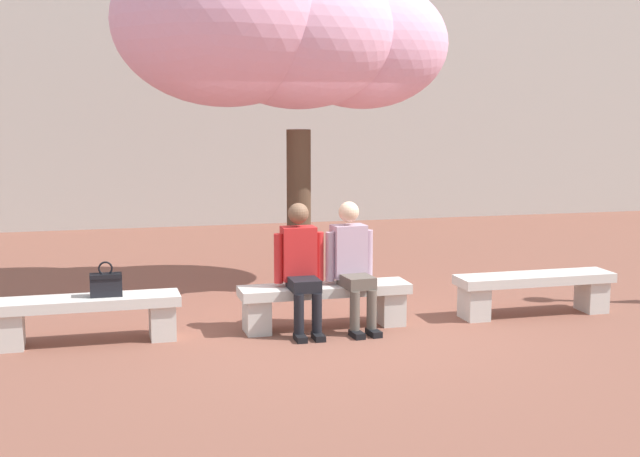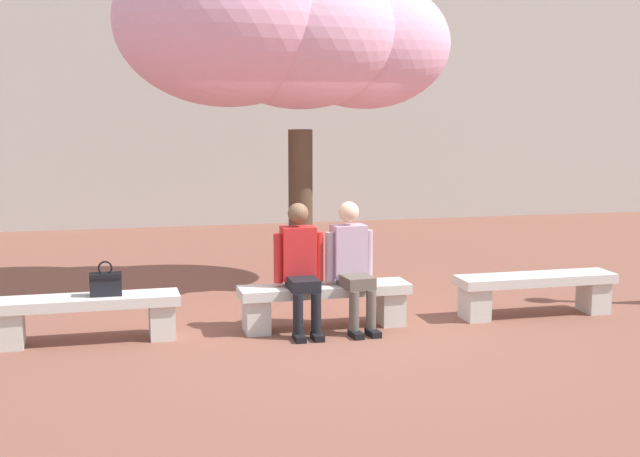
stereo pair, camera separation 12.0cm
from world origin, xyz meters
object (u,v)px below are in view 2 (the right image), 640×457
object	(u,v)px
stone_bench_near_west	(324,299)
person_seated_left	(300,263)
stone_bench_west_end	(87,312)
person_seated_right	(352,261)
handbag	(106,282)
stone_bench_center	(536,288)
cherry_tree_main	(281,31)

from	to	relation	value
stone_bench_near_west	person_seated_left	size ratio (longest dim) A/B	1.36
stone_bench_west_end	person_seated_left	xyz separation A→B (m)	(2.07, -0.05, 0.40)
stone_bench_west_end	person_seated_right	size ratio (longest dim) A/B	1.36
stone_bench_west_end	handbag	distance (m)	0.33
stone_bench_center	person_seated_right	distance (m)	2.11
person_seated_left	person_seated_right	distance (m)	0.53
cherry_tree_main	stone_bench_center	bearing A→B (deg)	-36.63
stone_bench_west_end	stone_bench_center	size ratio (longest dim) A/B	1.00
stone_bench_near_west	handbag	distance (m)	2.17
stone_bench_near_west	person_seated_right	xyz separation A→B (m)	(0.27, -0.05, 0.40)
person_seated_right	handbag	world-z (taller)	person_seated_right
stone_bench_center	stone_bench_west_end	bearing A→B (deg)	180.00
stone_bench_near_west	cherry_tree_main	xyz separation A→B (m)	(-0.10, 1.81, 2.80)
person_seated_right	cherry_tree_main	size ratio (longest dim) A/B	0.31
person_seated_left	handbag	world-z (taller)	person_seated_left
handbag	person_seated_left	bearing A→B (deg)	-1.58
stone_bench_near_west	stone_bench_center	world-z (taller)	same
stone_bench_west_end	stone_bench_center	world-z (taller)	same
person_seated_left	handbag	size ratio (longest dim) A/B	3.81
handbag	cherry_tree_main	xyz separation A→B (m)	(2.06, 1.81, 2.52)
stone_bench_near_west	person_seated_left	xyz separation A→B (m)	(-0.26, -0.05, 0.40)
person_seated_right	cherry_tree_main	bearing A→B (deg)	101.11
stone_bench_near_west	person_seated_left	world-z (taller)	person_seated_left
stone_bench_west_end	stone_bench_center	bearing A→B (deg)	0.00
stone_bench_near_west	stone_bench_center	xyz separation A→B (m)	(2.34, 0.00, 0.00)
handbag	stone_bench_west_end	bearing A→B (deg)	179.61
handbag	cherry_tree_main	distance (m)	3.72
stone_bench_west_end	person_seated_right	bearing A→B (deg)	-1.17
stone_bench_center	person_seated_right	world-z (taller)	person_seated_right
cherry_tree_main	person_seated_right	bearing A→B (deg)	-78.89
stone_bench_center	handbag	bearing A→B (deg)	-179.98
stone_bench_near_west	cherry_tree_main	bearing A→B (deg)	93.02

